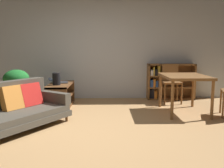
% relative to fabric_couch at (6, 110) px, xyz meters
% --- Properties ---
extents(ground_plane, '(8.16, 8.16, 0.00)m').
position_rel_fabric_couch_xyz_m(ground_plane, '(1.26, -0.14, -0.33)').
color(ground_plane, tan).
extents(back_wall_panel, '(6.80, 0.10, 2.70)m').
position_rel_fabric_couch_xyz_m(back_wall_panel, '(1.26, 2.56, 1.02)').
color(back_wall_panel, silver).
rests_on(back_wall_panel, ground_plane).
extents(fabric_couch, '(1.74, 2.02, 0.74)m').
position_rel_fabric_couch_xyz_m(fabric_couch, '(0.00, 0.00, 0.00)').
color(fabric_couch, brown).
rests_on(fabric_couch, ground_plane).
extents(media_console, '(0.47, 1.12, 0.52)m').
position_rel_fabric_couch_xyz_m(media_console, '(0.54, 1.59, -0.07)').
color(media_console, brown).
rests_on(media_console, ground_plane).
extents(open_laptop, '(0.48, 0.39, 0.10)m').
position_rel_fabric_couch_xyz_m(open_laptop, '(0.50, 1.73, 0.21)').
color(open_laptop, '#333338').
rests_on(open_laptop, media_console).
extents(desk_speaker, '(0.16, 0.16, 0.26)m').
position_rel_fabric_couch_xyz_m(desk_speaker, '(0.51, 1.38, 0.32)').
color(desk_speaker, black).
rests_on(desk_speaker, media_console).
extents(potted_floor_plant, '(0.52, 0.52, 0.85)m').
position_rel_fabric_couch_xyz_m(potted_floor_plant, '(-0.32, 1.34, 0.25)').
color(potted_floor_plant, '#9E9389').
rests_on(potted_floor_plant, ground_plane).
extents(dining_table, '(0.83, 1.10, 0.76)m').
position_rel_fabric_couch_xyz_m(dining_table, '(3.11, 1.01, 0.34)').
color(dining_table, brown).
rests_on(dining_table, ground_plane).
extents(dining_chair_near, '(0.43, 0.39, 0.91)m').
position_rel_fabric_couch_xyz_m(dining_chair_near, '(3.10, 1.98, 0.20)').
color(dining_chair_near, brown).
rests_on(dining_chair_near, ground_plane).
extents(bookshelf, '(1.19, 0.29, 0.90)m').
position_rel_fabric_couch_xyz_m(bookshelf, '(3.12, 2.39, 0.12)').
color(bookshelf, brown).
rests_on(bookshelf, ground_plane).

